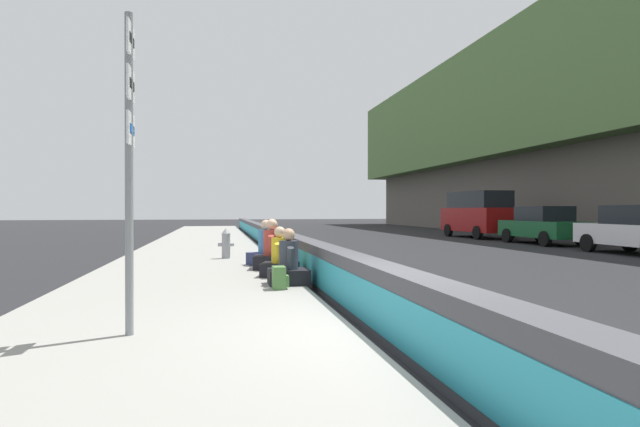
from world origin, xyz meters
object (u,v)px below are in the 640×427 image
Objects in this scene: fire_hydrant at (226,243)px; parked_car_third at (640,230)px; backpack at (280,278)px; route_sign_post at (130,148)px; seated_person_middle at (280,261)px; parked_car_fourth at (543,225)px; seated_person_far at (266,251)px; seated_person_rear at (272,253)px; seated_person_foreground at (289,267)px; parked_car_midline at (478,213)px.

parked_car_third reaches higher than fire_hydrant.
backpack is (-6.02, -0.83, -0.25)m from fire_hydrant.
route_sign_post is 5.52m from seated_person_middle.
route_sign_post is 21.20m from parked_car_fourth.
backpack is at bearing -172.16° from fire_hydrant.
seated_person_far is 4.04m from backpack.
backpack is (-4.03, 0.14, -0.17)m from seated_person_far.
route_sign_post is 4.08m from backpack.
fire_hydrant is 0.84× the size of seated_person_middle.
seated_person_middle is at bearing 126.84° from parked_car_fourth.
backpack is at bearing 178.02° from seated_person_far.
seated_person_rear is at bearing -3.59° from backpack.
seated_person_rear reaches higher than seated_person_foreground.
seated_person_rear is at bearing 1.00° from seated_person_foreground.
seated_person_foreground is 1.19m from seated_person_middle.
parked_car_fourth is 0.88× the size of parked_car_midline.
seated_person_foreground is 17.10m from parked_car_fourth.
route_sign_post reaches higher than seated_person_far.
parked_car_third reaches higher than backpack.
parked_car_fourth reaches higher than backpack.
seated_person_foreground is (-5.47, -1.07, -0.12)m from fire_hydrant.
seated_person_rear is (2.56, 0.04, 0.04)m from seated_person_foreground.
parked_car_midline is at bearing -44.94° from seated_person_far.
parked_car_third is at bearing -67.27° from seated_person_foreground.
seated_person_far is at bearing -17.27° from route_sign_post.
route_sign_post is 0.79× the size of parked_car_third.
seated_person_rear is 2.97× the size of backpack.
fire_hydrant is 0.76× the size of seated_person_far.
route_sign_post is 4.09× the size of fire_hydrant.
parked_car_third and parked_car_fourth have the same top height.
parked_car_midline is at bearing -40.14° from seated_person_middle.
parked_car_midline reaches higher than parked_car_fourth.
fire_hydrant is 0.74× the size of seated_person_rear.
seated_person_foreground is at bearing -178.35° from seated_person_far.
parked_car_midline reaches higher than parked_car_third.
parked_car_midline is at bearing -38.00° from seated_person_foreground.
seated_person_foreground reaches higher than backpack.
parked_car_midline is at bearing -42.86° from seated_person_rear.
fire_hydrant is 15.20m from parked_car_fourth.
route_sign_post is at bearing 120.49° from parked_car_third.
parked_car_fourth is (11.56, -13.32, 0.53)m from backpack.
fire_hydrant is 17.81m from parked_car_midline.
seated_person_far is at bearing 1.65° from seated_person_foreground.
parked_car_midline reaches higher than seated_person_middle.
parked_car_fourth is at bearing -57.24° from seated_person_rear.
seated_person_rear is 0.26× the size of parked_car_third.
seated_person_middle is 20.05m from parked_car_midline.
seated_person_foreground is 0.89× the size of seated_person_rear.
fire_hydrant reaches higher than backpack.
fire_hydrant is at bearing 13.74° from seated_person_middle.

